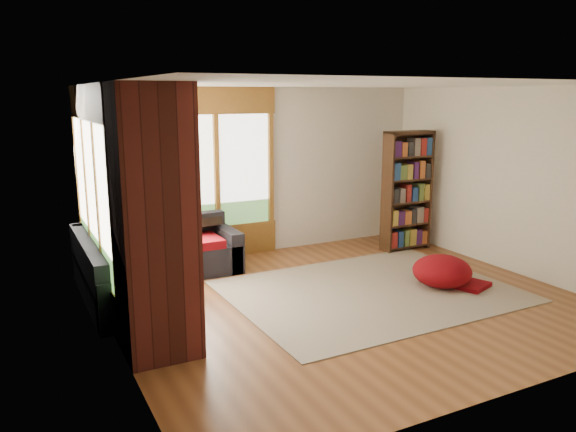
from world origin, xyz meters
name	(u,v)px	position (x,y,z in m)	size (l,w,h in m)	color
floor	(346,300)	(0.00, 0.00, 0.00)	(5.50, 5.50, 0.00)	brown
ceiling	(351,84)	(0.00, 0.00, 2.60)	(5.50, 5.50, 0.00)	white
wall_back	(261,171)	(0.00, 2.50, 1.30)	(5.50, 0.04, 2.60)	silver
wall_front	(520,246)	(0.00, -2.50, 1.30)	(5.50, 0.04, 2.60)	silver
wall_left	(110,220)	(-2.75, 0.00, 1.30)	(0.04, 5.00, 2.60)	silver
wall_right	(513,181)	(2.75, 0.00, 1.30)	(0.04, 5.00, 2.60)	silver
windows_back	(188,173)	(-1.20, 2.47, 1.35)	(2.82, 0.10, 1.90)	olive
windows_left	(93,195)	(-2.72, 1.20, 1.35)	(0.10, 2.62, 1.90)	olive
roller_blind	(84,154)	(-2.69, 2.03, 1.75)	(0.03, 0.72, 0.90)	#83975C
brick_chimney	(155,223)	(-2.40, -0.35, 1.30)	(0.70, 0.70, 2.60)	#471914
sectional_sofa	(154,262)	(-1.95, 1.70, 0.30)	(2.20, 2.20, 0.80)	black
area_rug	(370,291)	(0.44, 0.12, 0.01)	(3.53, 2.70, 0.01)	beige
bookshelf	(407,191)	(2.14, 1.55, 0.96)	(0.83, 0.28, 1.93)	#3B2213
pouf	(442,270)	(1.41, -0.14, 0.22)	(0.77, 0.77, 0.42)	maroon
dog_tan	(159,223)	(-1.81, 1.87, 0.78)	(0.95, 0.66, 0.48)	brown
dog_brindle	(166,240)	(-1.95, 1.03, 0.76)	(0.56, 0.85, 0.44)	black
throw_pillows	(152,225)	(-1.92, 1.85, 0.77)	(1.98, 1.68, 0.45)	black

